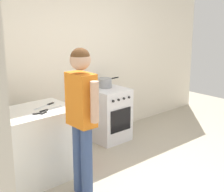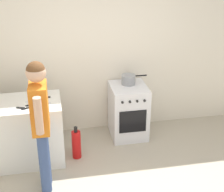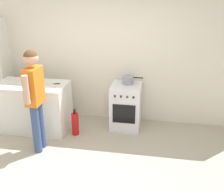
{
  "view_description": "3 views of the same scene",
  "coord_description": "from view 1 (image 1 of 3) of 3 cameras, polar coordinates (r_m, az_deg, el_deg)",
  "views": [
    {
      "loc": [
        -3.11,
        -2.38,
        2.13
      ],
      "look_at": [
        -0.16,
        0.91,
        0.95
      ],
      "focal_mm": 55.0,
      "sensor_mm": 36.0,
      "label": 1
    },
    {
      "loc": [
        -0.79,
        -3.08,
        2.92
      ],
      "look_at": [
        -0.02,
        1.0,
        0.98
      ],
      "focal_mm": 55.0,
      "sensor_mm": 36.0,
      "label": 2
    },
    {
      "loc": [
        0.93,
        -3.27,
        2.62
      ],
      "look_at": [
        0.19,
        0.92,
        0.89
      ],
      "focal_mm": 45.0,
      "sensor_mm": 36.0,
      "label": 3
    }
  ],
  "objects": [
    {
      "name": "knife_carving",
      "position": [
        4.23,
        -10.24,
        -2.14
      ],
      "size": [
        0.33,
        0.07,
        0.01
      ],
      "color": "silver",
      "rests_on": "counter_unit"
    },
    {
      "name": "knife_bread",
      "position": [
        4.37,
        -11.06,
        -1.62
      ],
      "size": [
        0.34,
        0.14,
        0.01
      ],
      "color": "silver",
      "rests_on": "counter_unit"
    },
    {
      "name": "knife_utility",
      "position": [
        4.04,
        -11.83,
        -3.05
      ],
      "size": [
        0.24,
        0.12,
        0.01
      ],
      "color": "silver",
      "rests_on": "counter_unit"
    },
    {
      "name": "counter_unit",
      "position": [
        4.32,
        -14.62,
        -8.43
      ],
      "size": [
        1.3,
        0.7,
        0.9
      ],
      "primitive_type": "cube",
      "color": "silver",
      "rests_on": "ground"
    },
    {
      "name": "ground_plane",
      "position": [
        4.45,
        9.68,
        -13.85
      ],
      "size": [
        8.0,
        8.0,
        0.0
      ],
      "primitive_type": "plane",
      "color": "#ADA38E"
    },
    {
      "name": "knife_paring",
      "position": [
        4.07,
        -12.72,
        -2.94
      ],
      "size": [
        0.21,
        0.09,
        0.01
      ],
      "color": "silver",
      "rests_on": "counter_unit"
    },
    {
      "name": "oven_left",
      "position": [
        5.52,
        -0.69,
        -3.03
      ],
      "size": [
        0.55,
        0.62,
        0.85
      ],
      "color": "silver",
      "rests_on": "ground"
    },
    {
      "name": "pot",
      "position": [
        5.46,
        -1.16,
        2.19
      ],
      "size": [
        0.39,
        0.21,
        0.15
      ],
      "color": "gray",
      "rests_on": "oven_left"
    },
    {
      "name": "fire_extinguisher",
      "position": [
        4.74,
        -4.84,
        -8.93
      ],
      "size": [
        0.13,
        0.13,
        0.5
      ],
      "color": "red",
      "rests_on": "ground"
    },
    {
      "name": "back_wall",
      "position": [
        5.39,
        -6.16,
        6.0
      ],
      "size": [
        6.0,
        0.1,
        2.6
      ],
      "primitive_type": "cube",
      "color": "silver",
      "rests_on": "ground"
    },
    {
      "name": "person",
      "position": [
        3.77,
        -5.1,
        -2.18
      ],
      "size": [
        0.23,
        0.57,
        1.7
      ],
      "color": "#384C7A",
      "rests_on": "ground"
    }
  ]
}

